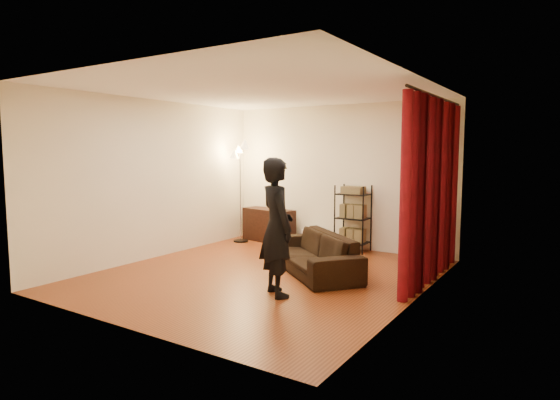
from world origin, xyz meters
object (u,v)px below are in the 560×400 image
Objects in this scene: person at (277,227)px; floor_lamp at (240,193)px; wire_shelf at (353,218)px; sofa at (313,253)px; storage_boxes at (313,238)px; media_cabinet at (269,225)px.

floor_lamp is at bearing -9.47° from person.
floor_lamp reaches higher than wire_shelf.
floor_lamp is (-2.40, 1.32, 0.70)m from sofa.
sofa is at bearing -61.19° from storage_boxes.
person is at bearing -45.09° from floor_lamp.
person is 3.63m from floor_lamp.
wire_shelf is at bearing 13.30° from media_cabinet.
sofa is 1.38m from person.
media_cabinet is (-2.11, 2.92, -0.54)m from person.
floor_lamp is (-1.43, -0.44, 0.84)m from storage_boxes.
floor_lamp is at bearing -162.97° from storage_boxes.
storage_boxes is 0.97m from wire_shelf.
sofa reaches higher than storage_boxes.
media_cabinet is at bearing 178.82° from sofa.
sofa is 1.76m from wire_shelf.
sofa is at bearing -46.91° from person.
storage_boxes is at bearing 170.01° from wire_shelf.
person is at bearing -92.29° from wire_shelf.
storage_boxes is 1.71m from floor_lamp.
wire_shelf reaches higher than sofa.
storage_boxes is at bearing 16.78° from media_cabinet.
media_cabinet is 1.85m from wire_shelf.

